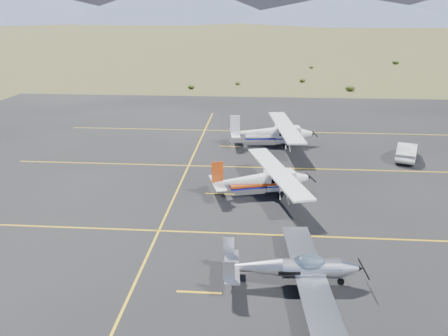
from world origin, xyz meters
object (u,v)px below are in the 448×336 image
(aircraft_plain, at_px, (273,132))
(sedan, at_px, (407,151))
(aircraft_low_wing, at_px, (295,268))
(aircraft_cessna, at_px, (263,179))

(aircraft_plain, height_order, sedan, aircraft_plain)
(aircraft_low_wing, height_order, aircraft_cessna, aircraft_cessna)
(aircraft_low_wing, xyz_separation_m, aircraft_plain, (-0.37, 21.69, 0.39))
(aircraft_low_wing, relative_size, aircraft_plain, 0.75)
(aircraft_plain, relative_size, sedan, 2.63)
(aircraft_plain, bearing_deg, sedan, -22.23)
(sedan, bearing_deg, aircraft_cessna, 54.88)
(aircraft_low_wing, relative_size, sedan, 1.97)
(aircraft_low_wing, distance_m, aircraft_cessna, 10.34)
(aircraft_plain, xyz_separation_m, sedan, (10.99, -3.10, -0.55))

